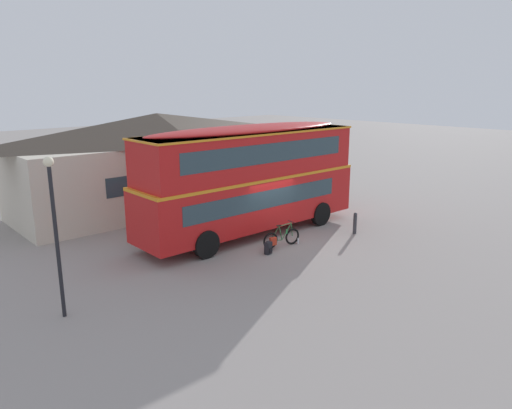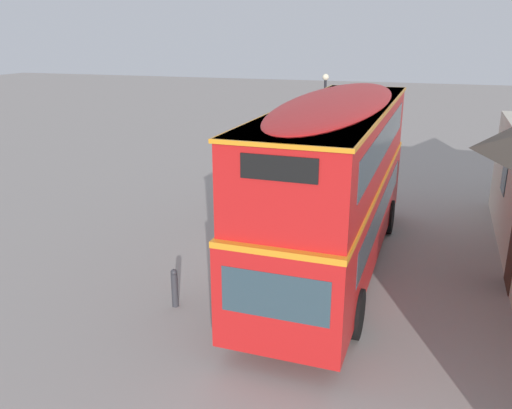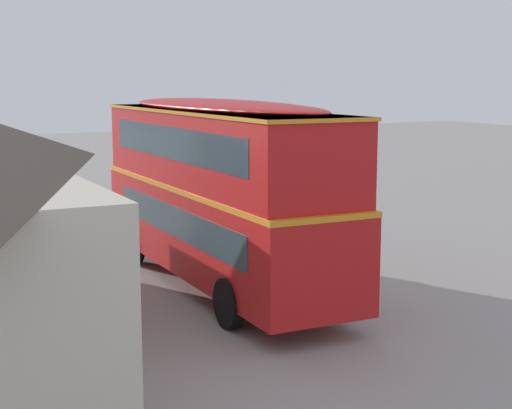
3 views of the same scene
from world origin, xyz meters
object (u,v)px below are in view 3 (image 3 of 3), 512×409
object	(u,v)px
double_decker_bus	(217,184)
kerb_bollard	(265,233)
water_bottle_clear_plastic	(289,267)
touring_bicycle	(297,265)
backpack_on_ground	(324,275)

from	to	relation	value
double_decker_bus	kerb_bollard	xyz separation A→B (m)	(3.31, -3.20, -2.15)
double_decker_bus	water_bottle_clear_plastic	distance (m)	3.50
water_bottle_clear_plastic	double_decker_bus	bearing A→B (deg)	100.88
kerb_bollard	touring_bicycle	bearing A→B (deg)	164.39
touring_bicycle	backpack_on_ground	size ratio (longest dim) A/B	3.28
touring_bicycle	water_bottle_clear_plastic	size ratio (longest dim) A/B	6.56
backpack_on_ground	water_bottle_clear_plastic	size ratio (longest dim) A/B	2.00
backpack_on_ground	water_bottle_clear_plastic	bearing A→B (deg)	0.48
touring_bicycle	water_bottle_clear_plastic	bearing A→B (deg)	-14.74
backpack_on_ground	kerb_bollard	world-z (taller)	kerb_bollard
double_decker_bus	kerb_bollard	size ratio (longest dim) A/B	11.12
kerb_bollard	double_decker_bus	bearing A→B (deg)	136.04
double_decker_bus	water_bottle_clear_plastic	world-z (taller)	double_decker_bus
backpack_on_ground	water_bottle_clear_plastic	distance (m)	1.78
double_decker_bus	backpack_on_ground	size ratio (longest dim) A/B	20.41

